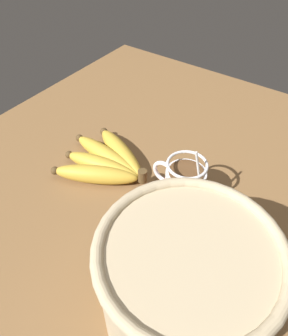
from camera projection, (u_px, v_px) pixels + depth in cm
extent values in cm
cube|color=brown|center=(168.00, 186.00, 74.29)|extent=(105.22, 105.22, 2.95)
cylinder|color=silver|center=(185.00, 186.00, 67.25)|extent=(8.22, 8.22, 7.62)
cylinder|color=maroon|center=(184.00, 187.00, 67.53)|extent=(8.42, 8.42, 3.42)
torus|color=silver|center=(164.00, 172.00, 68.60)|extent=(5.58, 0.90, 5.58)
cylinder|color=brown|center=(186.00, 172.00, 64.55)|extent=(7.02, 7.02, 0.40)
torus|color=silver|center=(187.00, 165.00, 63.13)|extent=(8.22, 8.22, 0.60)
cylinder|color=silver|center=(199.00, 179.00, 63.43)|extent=(3.46, 0.50, 12.29)
ellipsoid|color=silver|center=(190.00, 196.00, 68.26)|extent=(3.00, 2.00, 0.80)
cylinder|color=#4C381E|center=(143.00, 176.00, 70.43)|extent=(2.00, 2.00, 3.00)
ellipsoid|color=gold|center=(121.00, 152.00, 77.40)|extent=(18.57, 11.52, 4.22)
sphere|color=#4C381E|center=(104.00, 132.00, 83.14)|extent=(1.90, 1.90, 1.90)
ellipsoid|color=gold|center=(107.00, 156.00, 76.49)|extent=(20.63, 6.54, 4.03)
sphere|color=#4C381E|center=(79.00, 138.00, 81.40)|extent=(1.81, 1.81, 1.81)
ellipsoid|color=gold|center=(102.00, 166.00, 74.13)|extent=(18.51, 7.16, 4.04)
sphere|color=#4C381E|center=(69.00, 155.00, 76.86)|extent=(1.82, 1.82, 1.82)
ellipsoid|color=gold|center=(96.00, 174.00, 72.02)|extent=(18.57, 12.36, 4.18)
sphere|color=#4C381E|center=(55.00, 171.00, 72.89)|extent=(1.88, 1.88, 1.88)
cylinder|color=tan|center=(185.00, 281.00, 47.62)|extent=(24.71, 24.71, 16.22)
torus|color=tan|center=(191.00, 251.00, 42.00)|extent=(25.95, 25.95, 1.73)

